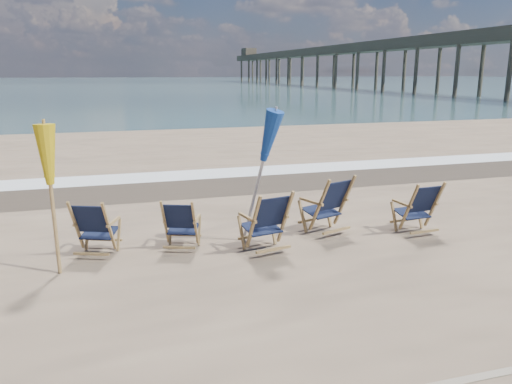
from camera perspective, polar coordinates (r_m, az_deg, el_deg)
The scene contains 11 objects.
ocean at distance 133.74m, azimuth -15.82°, elevation 11.91°, with size 400.00×400.00×0.00m, color #3B5D63.
surf_foam at distance 14.47m, azimuth -6.87°, elevation 2.01°, with size 200.00×1.40×0.01m, color silver.
wet_sand_strip at distance 13.03m, azimuth -5.75°, elevation 0.74°, with size 200.00×2.60×0.00m, color #42362A.
beach_chair_0 at distance 8.20m, azimuth -16.44°, elevation -4.06°, with size 0.62×0.70×0.97m, color black, non-canonical shape.
beach_chair_1 at distance 8.23m, azimuth -6.99°, elevation -3.78°, with size 0.57×0.64×0.89m, color black, non-canonical shape.
beach_chair_2 at distance 8.19m, azimuth 3.38°, elevation -3.19°, with size 0.68×0.76×1.06m, color black, non-canonical shape.
beach_chair_3 at distance 9.27m, azimuth 10.08°, elevation -1.21°, with size 0.71×0.80×1.11m, color black, non-canonical shape.
beach_chair_4 at distance 9.61m, azimuth 19.74°, elevation -1.59°, with size 0.65×0.73×1.01m, color black, non-canonical shape.
umbrella_yellow at distance 7.59m, azimuth -22.62°, elevation 3.05°, with size 0.30×0.30×2.16m.
umbrella_blue at distance 8.23m, azimuth 0.17°, elevation 6.12°, with size 0.30×0.30×2.36m.
fishing_pier at distance 89.33m, azimuth 10.72°, elevation 14.54°, with size 4.40×140.00×9.30m, color #4A4236, non-canonical shape.
Camera 1 is at (-2.33, -5.69, 2.90)m, focal length 35.00 mm.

